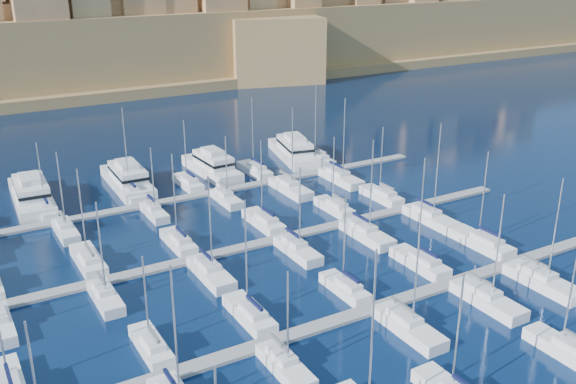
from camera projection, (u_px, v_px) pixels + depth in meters
ground at (309, 270)px, 82.24m from camera, size 600.00×600.00×0.00m
pontoon_mid_near at (366, 311)px, 72.45m from camera, size 84.00×2.00×0.40m
pontoon_mid_far at (272, 241)px, 90.27m from camera, size 84.00×2.00×0.40m
pontoon_far at (209, 193)px, 108.09m from camera, size 84.00×2.00×0.40m
sailboat_4 at (566, 350)px, 64.51m from camera, size 2.58×8.59×13.92m
sailboat_13 at (151, 346)px, 65.16m from camera, size 2.36×7.88×10.92m
sailboat_14 at (250, 314)px, 70.87m from camera, size 2.62×8.74×14.38m
sailboat_15 at (345, 288)px, 76.43m from camera, size 2.35×7.84×12.39m
sailboat_16 at (420, 262)px, 82.69m from camera, size 2.74×9.14×14.99m
sailboat_17 at (482, 242)px, 88.40m from camera, size 2.99×9.96×13.98m
sailboat_20 at (285, 366)px, 61.99m from camera, size 2.42×8.08×11.47m
sailboat_21 at (408, 327)px, 68.45m from camera, size 2.81×9.38×13.43m
sailboat_22 at (487, 299)px, 73.82m from camera, size 2.89×9.63×14.20m
sailboat_23 at (542, 281)px, 77.91m from camera, size 3.04×10.12×14.49m
sailboat_25 at (89, 260)px, 83.27m from camera, size 2.83×9.45×13.38m
sailboat_26 at (179, 242)px, 88.63m from camera, size 2.54×8.46×13.60m
sailboat_27 at (264, 221)px, 95.32m from camera, size 2.76×9.21×13.37m
sailboat_28 at (334, 207)px, 100.74m from camera, size 2.47×8.24×12.29m
sailboat_29 at (382, 196)px, 105.49m from camera, size 2.65×8.83×12.52m
sailboat_30 at (0, 324)px, 68.90m from camera, size 2.52×8.39×13.31m
sailboat_31 at (105, 297)px, 74.39m from camera, size 2.44×8.13×13.07m
sailboat_32 at (211, 273)px, 80.00m from camera, size 2.82×9.41×13.99m
sailboat_33 at (297, 250)px, 86.24m from camera, size 2.66×8.88×12.86m
sailboat_34 at (366, 234)px, 91.11m from camera, size 2.95×9.83×15.04m
sailboat_35 at (430, 217)px, 96.71m from camera, size 2.97×9.90×15.77m
sailboat_37 at (46, 210)px, 99.75m from camera, size 2.29×7.65×11.72m
sailboat_38 at (131, 193)px, 106.69m from camera, size 2.69×8.97×15.36m
sailboat_39 at (188, 183)px, 111.42m from camera, size 2.63×8.76×12.10m
sailboat_40 at (255, 170)px, 117.88m from camera, size 2.82×9.40×14.57m
sailboat_41 at (317, 159)px, 124.30m from camera, size 2.85×9.50×16.06m
sailboat_43 at (66, 230)px, 92.30m from camera, size 2.46×8.19×12.96m
sailboat_44 at (154, 212)px, 98.84m from camera, size 2.28×7.60×11.53m
sailboat_45 at (226, 198)px, 104.35m from camera, size 2.42×8.06×11.58m
sailboat_46 at (290, 188)px, 108.87m from camera, size 3.08×10.26×15.11m
sailboat_47 at (341, 178)px, 113.75m from camera, size 3.07×10.25×15.49m
motor_yacht_a at (32, 194)px, 103.46m from camera, size 6.43×18.67×5.25m
motor_yacht_b at (128, 179)px, 110.48m from camera, size 5.75×17.63×5.25m
motor_yacht_c at (212, 165)px, 117.32m from camera, size 5.51×16.38×5.25m
motor_yacht_d at (294, 150)px, 126.36m from camera, size 9.14×18.55×5.25m
fortified_city at (50, 32)px, 202.76m from camera, size 460.00×108.95×59.52m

